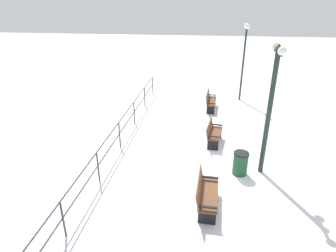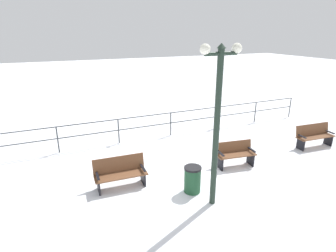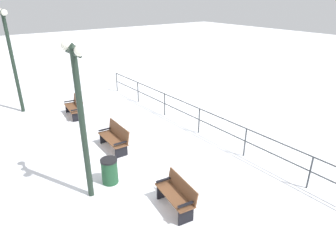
# 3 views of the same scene
# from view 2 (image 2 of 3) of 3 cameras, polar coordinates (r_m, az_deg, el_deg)

# --- Properties ---
(ground_plane) EXTENTS (80.00, 80.00, 0.00)m
(ground_plane) POSITION_cam_2_polar(r_m,az_deg,el_deg) (9.22, 3.04, -10.32)
(ground_plane) COLOR white
(ground_plane) RESTS_ON ground
(bench_second) EXTENTS (0.64, 1.59, 0.91)m
(bench_second) POSITION_cam_2_polar(r_m,az_deg,el_deg) (8.60, -9.78, -9.44)
(bench_second) COLOR brown
(bench_second) RESTS_ON ground
(bench_third) EXTENTS (0.71, 1.44, 0.86)m
(bench_third) POSITION_cam_2_polar(r_m,az_deg,el_deg) (9.97, 13.61, -5.59)
(bench_third) COLOR brown
(bench_third) RESTS_ON ground
(bench_fourth) EXTENTS (0.60, 1.68, 0.93)m
(bench_fourth) POSITION_cam_2_polar(r_m,az_deg,el_deg) (12.73, 27.85, -1.69)
(bench_fourth) COLOR brown
(bench_fourth) RESTS_ON ground
(lamppost_middle) EXTENTS (0.25, 1.11, 4.25)m
(lamppost_middle) POSITION_cam_2_polar(r_m,az_deg,el_deg) (6.94, 10.18, 3.34)
(lamppost_middle) COLOR #1E2D23
(lamppost_middle) RESTS_ON ground
(waterfront_railing) EXTENTS (0.05, 16.78, 1.07)m
(waterfront_railing) POSITION_cam_2_polar(r_m,az_deg,el_deg) (12.01, -4.64, 0.62)
(waterfront_railing) COLOR #383D42
(waterfront_railing) RESTS_ON ground
(trash_bin) EXTENTS (0.51, 0.51, 0.80)m
(trash_bin) POSITION_cam_2_polar(r_m,az_deg,el_deg) (8.27, 5.04, -10.86)
(trash_bin) COLOR #1E4C2D
(trash_bin) RESTS_ON ground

